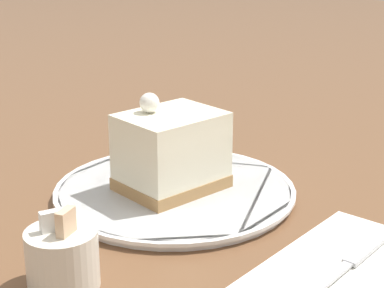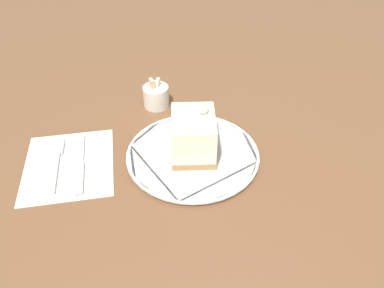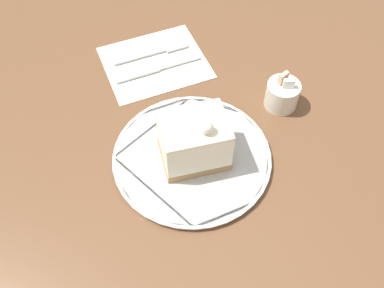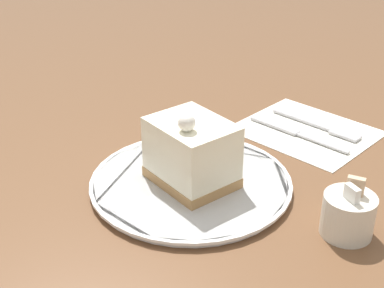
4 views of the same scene
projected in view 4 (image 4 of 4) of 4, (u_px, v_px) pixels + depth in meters
name	position (u px, v px, depth m)	size (l,w,h in m)	color
ground_plane	(162.00, 185.00, 0.73)	(4.00, 4.00, 0.00)	brown
plate	(191.00, 183.00, 0.72)	(0.27, 0.27, 0.01)	white
cake_slice	(192.00, 153.00, 0.70)	(0.10, 0.12, 0.11)	#9E7547
napkin	(306.00, 131.00, 0.87)	(0.18, 0.21, 0.00)	white
fork	(322.00, 127.00, 0.88)	(0.02, 0.16, 0.00)	#B2B2B7
knife	(289.00, 130.00, 0.87)	(0.02, 0.18, 0.00)	#B2B2B7
sugar_bowl	(348.00, 214.00, 0.62)	(0.06, 0.06, 0.07)	silver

